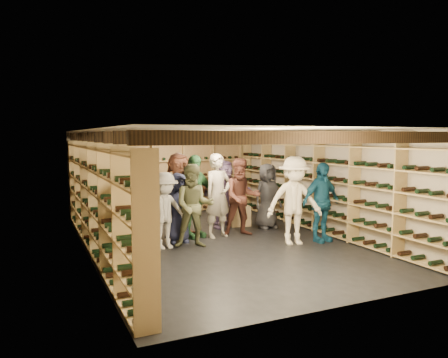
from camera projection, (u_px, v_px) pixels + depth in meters
The scene contains 23 objects.
ground at pixel (220, 241), 9.47m from camera, with size 8.00×8.00×0.00m, color black.
walls at pixel (220, 186), 9.35m from camera, with size 5.52×8.02×2.40m.
ceiling at pixel (220, 130), 9.23m from camera, with size 5.50×8.00×0.01m, color beige.
ceiling_joists at pixel (220, 137), 9.25m from camera, with size 5.40×7.12×0.18m.
wine_rack_left at pixel (97, 199), 8.31m from camera, with size 0.32×7.50×2.15m.
wine_rack_right at pixel (318, 187), 10.42m from camera, with size 0.32×7.50×2.15m.
wine_rack_back at pixel (167, 177), 12.84m from camera, with size 4.70×0.30×2.15m.
crate_stack_left at pixel (146, 216), 10.08m from camera, with size 0.59×0.51×0.85m.
crate_stack_right at pixel (239, 216), 11.08m from camera, with size 0.54×0.40×0.51m.
crate_loose at pixel (224, 214), 12.33m from camera, with size 0.50×0.33×0.17m, color tan.
person_0 at pixel (135, 227), 7.17m from camera, with size 0.77×0.50×1.57m, color black.
person_1 at pixel (126, 205), 8.54m from camera, with size 0.68×0.45×1.88m, color black.
person_2 at pixel (194, 206), 8.91m from camera, with size 0.83×0.65×1.71m, color brown.
person_3 at pixel (294, 201), 9.15m from camera, with size 1.20×0.69×1.85m, color beige.
person_4 at pixel (321, 202), 9.39m from camera, with size 1.01×0.42×1.72m, color navy.
person_5 at pixel (179, 193), 10.14m from camera, with size 1.76×0.56×1.90m, color brown.
person_6 at pixel (178, 208), 9.31m from camera, with size 0.73×0.48×1.50m, color #1F2343.
person_7 at pixel (218, 196), 9.80m from camera, with size 0.69×0.45×1.89m, color gray.
person_8 at pixel (242, 197), 9.97m from camera, with size 0.86×0.67×1.77m, color #4D261E.
person_9 at pixel (165, 211), 8.80m from camera, with size 1.00×0.58×1.55m, color #A9A29B.
person_10 at pixel (194, 196), 9.74m from camera, with size 1.09×0.46×1.87m, color #234D29.
person_11 at pixel (224, 194), 10.85m from camera, with size 1.57×0.50×1.70m, color slate.
person_12 at pixel (267, 196), 10.77m from camera, with size 0.79×0.51×1.61m, color #313035.
Camera 1 is at (-3.76, -8.50, 2.28)m, focal length 35.00 mm.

